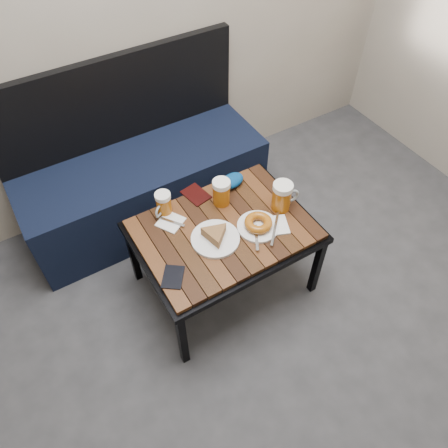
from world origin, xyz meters
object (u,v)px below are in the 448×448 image
bench (143,180)px  beer_mug_right (282,196)px  beer_mug_centre (222,192)px  plate_pie (215,236)px  beer_mug_left (163,204)px  cafe_table (224,234)px  passport_burgundy (196,195)px  passport_navy (173,277)px  plate_bagel (258,224)px  knit_pouch (232,181)px

bench → beer_mug_right: 0.90m
beer_mug_centre → plate_pie: size_ratio=0.62×
beer_mug_left → plate_pie: bearing=81.5°
bench → beer_mug_centre: 0.65m
cafe_table → plate_pie: bearing=-150.1°
plate_pie → passport_burgundy: bearing=78.3°
passport_navy → passport_burgundy: bearing=86.5°
plate_bagel → passport_navy: 0.48m
beer_mug_centre → plate_bagel: beer_mug_centre is taller
cafe_table → beer_mug_right: beer_mug_right is taller
cafe_table → beer_mug_centre: beer_mug_centre is taller
beer_mug_centre → beer_mug_right: size_ratio=0.91×
cafe_table → plate_bagel: (0.14, -0.08, 0.07)m
beer_mug_right → plate_bagel: bearing=-151.4°
cafe_table → plate_bagel: size_ratio=3.57×
passport_navy → passport_burgundy: size_ratio=0.87×
knit_pouch → cafe_table: bearing=-129.2°
beer_mug_centre → plate_pie: beer_mug_centre is taller
knit_pouch → beer_mug_right: bearing=-64.5°
passport_navy → knit_pouch: (0.52, 0.35, 0.03)m
beer_mug_left → plate_pie: size_ratio=0.54×
beer_mug_left → beer_mug_right: bearing=119.4°
passport_navy → plate_pie: bearing=54.5°
bench → beer_mug_left: (-0.06, -0.47, 0.26)m
beer_mug_right → bench: bearing=132.9°
cafe_table → bench: bearing=100.7°
plate_pie → plate_bagel: plate_pie is taller
bench → passport_navy: (-0.20, -0.83, 0.20)m
beer_mug_right → passport_burgundy: (-0.32, 0.29, -0.07)m
beer_mug_left → knit_pouch: (0.38, -0.01, -0.03)m
beer_mug_centre → knit_pouch: 0.14m
cafe_table → beer_mug_left: (-0.20, 0.24, 0.11)m
bench → knit_pouch: bearing=-56.1°
beer_mug_centre → passport_burgundy: beer_mug_centre is taller
cafe_table → beer_mug_centre: (0.08, 0.15, 0.11)m
beer_mug_centre → beer_mug_right: 0.29m
passport_navy → beer_mug_centre: bearing=70.5°
bench → plate_pie: size_ratio=6.17×
beer_mug_left → beer_mug_right: (0.51, -0.27, 0.02)m
beer_mug_right → passport_navy: (-0.64, -0.10, -0.07)m
beer_mug_centre → beer_mug_right: bearing=-64.1°
beer_mug_right → beer_mug_centre: bearing=153.6°
cafe_table → plate_bagel: bearing=-30.5°
beer_mug_centre → passport_navy: 0.50m
cafe_table → passport_navy: size_ratio=6.95×
bench → cafe_table: 0.73m
passport_burgundy → knit_pouch: 0.20m
bench → beer_mug_right: (0.44, -0.73, 0.28)m
beer_mug_right → plate_pie: beer_mug_right is taller
bench → beer_mug_right: bench is taller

